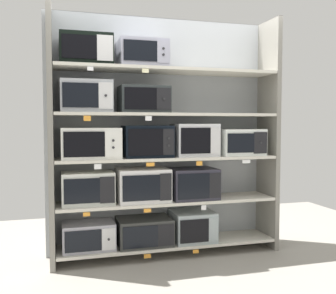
{
  "coord_description": "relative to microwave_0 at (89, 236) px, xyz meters",
  "views": [
    {
      "loc": [
        -1.11,
        -3.92,
        1.37
      ],
      "look_at": [
        0.0,
        0.0,
        1.13
      ],
      "focal_mm": 42.11,
      "sensor_mm": 36.0,
      "label": 1
    }
  ],
  "objects": [
    {
      "name": "ground",
      "position": [
        0.82,
        -1.0,
        -0.27
      ],
      "size": [
        6.27,
        6.0,
        0.02
      ],
      "primitive_type": "cube",
      "color": "gray"
    },
    {
      "name": "microwave_7",
      "position": [
        0.6,
        -0.0,
        0.93
      ],
      "size": [
        0.49,
        0.35,
        0.32
      ],
      "color": "black",
      "rests_on": "shelf_2"
    },
    {
      "name": "shelf_4",
      "position": [
        0.82,
        0.0,
        1.66
      ],
      "size": [
        2.27,
        0.43,
        0.03
      ],
      "primitive_type": "cube",
      "color": "beige"
    },
    {
      "name": "microwave_6",
      "position": [
        0.03,
        -0.0,
        0.92
      ],
      "size": [
        0.57,
        0.42,
        0.3
      ],
      "color": "silver",
      "rests_on": "shelf_2"
    },
    {
      "name": "microwave_12",
      "position": [
        -0.0,
        0.0,
        1.82
      ],
      "size": [
        0.5,
        0.35,
        0.3
      ],
      "color": "black",
      "rests_on": "shelf_4"
    },
    {
      "name": "price_tag_5",
      "position": [
        0.08,
        -0.22,
        0.71
      ],
      "size": [
        0.07,
        0.0,
        0.05
      ],
      "primitive_type": "cube",
      "color": "white"
    },
    {
      "name": "price_tag_1",
      "position": [
        1.05,
        -0.22,
        -0.19
      ],
      "size": [
        0.06,
        0.0,
        0.04
      ],
      "primitive_type": "cube",
      "color": "orange"
    },
    {
      "name": "microwave_10",
      "position": [
        -0.01,
        0.0,
        1.38
      ],
      "size": [
        0.49,
        0.37,
        0.31
      ],
      "color": "#A2A6AC",
      "rests_on": "shelf_3"
    },
    {
      "name": "microwave_0",
      "position": [
        0.0,
        0.0,
        0.0
      ],
      "size": [
        0.51,
        0.36,
        0.26
      ],
      "color": "#9E9DA8",
      "rests_on": "shelf_0"
    },
    {
      "name": "microwave_4",
      "position": [
        0.55,
        0.0,
        0.49
      ],
      "size": [
        0.52,
        0.4,
        0.34
      ],
      "color": "silver",
      "rests_on": "shelf_1"
    },
    {
      "name": "microwave_1",
      "position": [
        0.56,
        -0.0,
        0.0
      ],
      "size": [
        0.55,
        0.41,
        0.27
      ],
      "color": "#31322F",
      "rests_on": "shelf_0"
    },
    {
      "name": "price_tag_10",
      "position": [
        0.56,
        -0.22,
        1.16
      ],
      "size": [
        0.06,
        0.0,
        0.04
      ],
      "primitive_type": "cube",
      "color": "white"
    },
    {
      "name": "price_tag_8",
      "position": [
        1.61,
        -0.22,
        0.72
      ],
      "size": [
        0.09,
        0.0,
        0.03
      ],
      "primitive_type": "cube",
      "color": "white"
    },
    {
      "name": "microwave_5",
      "position": [
        1.09,
        -0.0,
        0.48
      ],
      "size": [
        0.49,
        0.4,
        0.32
      ],
      "color": "#2B2A36",
      "rests_on": "shelf_1"
    },
    {
      "name": "price_tag_12",
      "position": [
        0.54,
        -0.22,
        1.62
      ],
      "size": [
        0.07,
        0.0,
        0.04
      ],
      "primitive_type": "cube",
      "color": "beige"
    },
    {
      "name": "shelf_3",
      "position": [
        0.82,
        0.0,
        1.21
      ],
      "size": [
        2.27,
        0.43,
        0.03
      ],
      "primitive_type": "cube",
      "color": "beige"
    },
    {
      "name": "shelf_2",
      "position": [
        0.82,
        0.0,
        0.75
      ],
      "size": [
        2.27,
        0.43,
        0.03
      ],
      "primitive_type": "cube",
      "color": "beige"
    },
    {
      "name": "microwave_13",
      "position": [
        0.55,
        0.0,
        1.8
      ],
      "size": [
        0.47,
        0.44,
        0.27
      ],
      "color": "#9B9BAD",
      "rests_on": "shelf_4"
    },
    {
      "name": "price_tag_7",
      "position": [
        1.09,
        -0.22,
        0.71
      ],
      "size": [
        0.06,
        0.0,
        0.04
      ],
      "primitive_type": "cube",
      "color": "orange"
    },
    {
      "name": "microwave_3",
      "position": [
        -0.0,
        0.0,
        0.48
      ],
      "size": [
        0.51,
        0.34,
        0.32
      ],
      "color": "silver",
      "rests_on": "shelf_1"
    },
    {
      "name": "price_tag_6",
      "position": [
        0.58,
        -0.22,
        0.72
      ],
      "size": [
        0.08,
        0.0,
        0.04
      ],
      "primitive_type": "cube",
      "color": "orange"
    },
    {
      "name": "price_tag_2",
      "position": [
        -0.03,
        -0.22,
        0.27
      ],
      "size": [
        0.06,
        0.0,
        0.04
      ],
      "primitive_type": "cube",
      "color": "orange"
    },
    {
      "name": "upright_right",
      "position": [
        1.99,
        0.0,
        0.99
      ],
      "size": [
        0.05,
        0.43,
        2.5
      ],
      "primitive_type": "cube",
      "color": "gray",
      "rests_on": "ground"
    },
    {
      "name": "microwave_2",
      "position": [
        1.09,
        0.0,
        0.02
      ],
      "size": [
        0.43,
        0.43,
        0.31
      ],
      "color": "#98A5A7",
      "rests_on": "shelf_0"
    },
    {
      "name": "price_tag_11",
      "position": [
        0.02,
        -0.22,
        1.62
      ],
      "size": [
        0.06,
        0.0,
        0.04
      ],
      "primitive_type": "cube",
      "color": "white"
    },
    {
      "name": "back_panel",
      "position": [
        0.82,
        0.24,
        0.99
      ],
      "size": [
        2.47,
        0.04,
        2.5
      ],
      "primitive_type": "cube",
      "color": "#9EA3A8",
      "rests_on": "ground"
    },
    {
      "name": "shelf_0",
      "position": [
        0.82,
        0.0,
        -0.15
      ],
      "size": [
        2.27,
        0.43,
        0.03
      ],
      "primitive_type": "cube",
      "color": "beige",
      "rests_on": "ground"
    },
    {
      "name": "upright_left",
      "position": [
        -0.34,
        0.0,
        0.99
      ],
      "size": [
        0.05,
        0.43,
        2.5
      ],
      "primitive_type": "cube",
      "color": "gray",
      "rests_on": "ground"
    },
    {
      "name": "shelf_1",
      "position": [
        0.82,
        0.0,
        0.3
      ],
      "size": [
        2.27,
        0.43,
        0.03
      ],
      "primitive_type": "cube",
      "color": "beige"
    },
    {
      "name": "microwave_9",
      "position": [
        1.62,
        0.0,
        0.91
      ],
      "size": [
        0.48,
        0.42,
        0.28
      ],
      "color": "silver",
      "rests_on": "shelf_2"
    },
    {
      "name": "price_tag_9",
      "position": [
        -0.01,
        -0.22,
        1.16
      ],
      "size": [
        0.07,
        0.0,
        0.05
      ],
      "primitive_type": "cube",
      "color": "orange"
    },
    {
      "name": "microwave_11",
      "position": [
        0.57,
        -0.0,
        1.35
      ],
      "size": [
        0.49,
        0.36,
        0.27
      ],
      "color": "#2F3536",
      "rests_on": "shelf_3"
    },
    {
      "name": "price_tag_4",
      "position": [
        1.14,
        -0.22,
        0.26
      ],
      "size": [
        0.05,
        0.0,
        0.05
      ],
      "primitive_type": "cube",
      "color": "white"
    },
    {
      "name": "price_tag_3",
      "position": [
        0.55,
        -0.22,
        0.27
      ],
      "size": [
        0.07,
        0.0,
        0.04
      ],
      "primitive_type": "cube",
      "color": "orange"
    },
    {
      "name": "price_tag_0",
      "position": [
        0.55,
        -0.22,
        -0.19
      ],
      "size": [
        0.07,
        0.0,
        0.04
      ],
      "primitive_type": "cube",
      "color": "orange"
    },
    {
      "name": "microwave_8",
      "position": [
        1.11,
        -0.0,
        0.94
      ],
      "size": [
        0.45,
        0.35,
        0.34
      ],
      "color": "silver",
      "rests_on": "shelf_2"
    }
  ]
}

